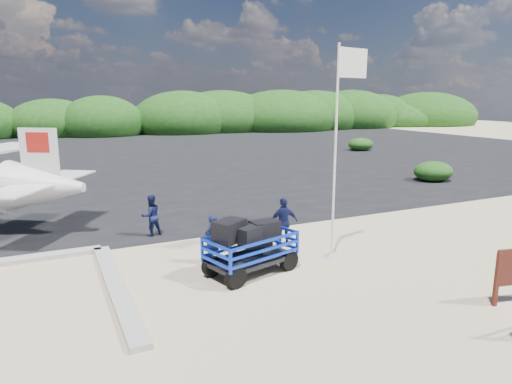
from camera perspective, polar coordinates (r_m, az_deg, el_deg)
ground at (r=13.42m, az=3.70°, el=-11.10°), size 160.00×160.00×0.00m
asphalt_apron at (r=41.57m, az=-16.63°, el=4.22°), size 90.00×50.00×0.04m
vegetation_band at (r=66.28m, az=-19.94°, el=6.72°), size 124.00×8.00×4.40m
baggage_cart at (r=14.00m, az=-0.63°, el=-10.07°), size 3.23×2.37×1.45m
flagpole at (r=15.52m, az=9.41°, el=-7.98°), size 1.46×0.87×6.82m
crew_a at (r=14.58m, az=-5.52°, el=-5.88°), size 0.68×0.58×1.59m
crew_b at (r=17.71m, az=-12.99°, el=-2.90°), size 0.89×0.76×1.60m
crew_c at (r=16.05m, az=3.49°, el=-3.84°), size 1.08×0.55×1.77m
aircraft_large at (r=40.90m, az=3.71°, el=4.57°), size 23.89×23.89×5.19m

